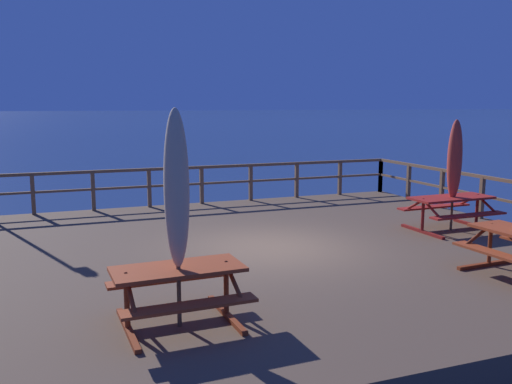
# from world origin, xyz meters

# --- Properties ---
(ground_plane) EXTENTS (600.00, 600.00, 0.00)m
(ground_plane) POSITION_xyz_m (0.00, 0.00, 0.00)
(ground_plane) COLOR navy
(wooden_deck) EXTENTS (12.29, 10.78, 0.81)m
(wooden_deck) POSITION_xyz_m (0.00, 0.00, 0.41)
(wooden_deck) COLOR brown
(wooden_deck) RESTS_ON ground
(railing_waterside_far) EXTENTS (12.09, 0.10, 1.09)m
(railing_waterside_far) POSITION_xyz_m (0.00, 5.24, 1.55)
(railing_waterside_far) COLOR brown
(railing_waterside_far) RESTS_ON wooden_deck
(railing_side_right) EXTENTS (0.10, 10.58, 1.09)m
(railing_side_right) POSITION_xyz_m (5.99, -0.00, 1.55)
(railing_side_right) COLOR brown
(railing_side_right) RESTS_ON wooden_deck
(picnic_table_front_right) EXTENTS (1.72, 1.45, 0.78)m
(picnic_table_front_right) POSITION_xyz_m (-2.57, -3.17, 1.36)
(picnic_table_front_right) COLOR #993819
(picnic_table_front_right) RESTS_ON wooden_deck
(picnic_table_back_right) EXTENTS (1.95, 1.46, 0.78)m
(picnic_table_back_right) POSITION_xyz_m (4.41, -0.01, 1.37)
(picnic_table_back_right) COLOR maroon
(picnic_table_back_right) RESTS_ON wooden_deck
(patio_umbrella_tall_mid_left) EXTENTS (0.32, 0.32, 2.80)m
(patio_umbrella_tall_mid_left) POSITION_xyz_m (-2.58, -3.25, 2.59)
(patio_umbrella_tall_mid_left) COLOR #4C3828
(patio_umbrella_tall_mid_left) RESTS_ON wooden_deck
(patio_umbrella_tall_back_left) EXTENTS (0.32, 0.32, 2.51)m
(patio_umbrella_tall_back_left) POSITION_xyz_m (4.43, -0.02, 2.41)
(patio_umbrella_tall_back_left) COLOR #4C3828
(patio_umbrella_tall_back_left) RESTS_ON wooden_deck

